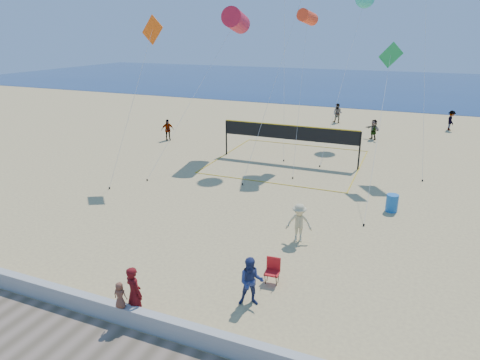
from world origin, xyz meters
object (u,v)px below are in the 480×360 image
at_px(woman, 134,294).
at_px(trash_barrel, 392,203).
at_px(volleyball_net, 289,137).
at_px(camp_chair, 273,269).

height_order(woman, trash_barrel, woman).
bearing_deg(woman, trash_barrel, -98.63).
bearing_deg(volleyball_net, camp_chair, -75.90).
xyz_separation_m(trash_barrel, volleyball_net, (-6.92, 6.03, 1.26)).
distance_m(camp_chair, trash_barrel, 8.65).
xyz_separation_m(camp_chair, volleyball_net, (-3.63, 14.03, 1.18)).
bearing_deg(camp_chair, trash_barrel, 62.89).
height_order(woman, camp_chair, woman).
height_order(camp_chair, trash_barrel, camp_chair).
relative_size(woman, trash_barrel, 2.09).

